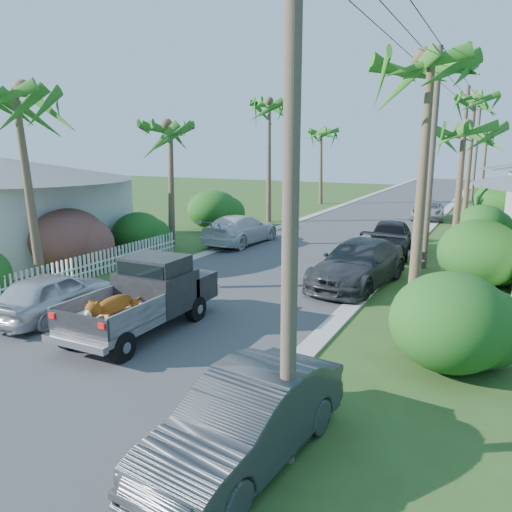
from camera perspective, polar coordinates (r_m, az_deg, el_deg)
The scene contains 32 objects.
ground at distance 13.31m, azimuth -15.97°, elevation -10.80°, with size 120.00×120.00×0.00m, color #31491B.
road at distance 35.30m, azimuth 12.42°, elevation 3.85°, with size 8.00×100.00×0.02m, color #38383A.
curb_left at distance 36.57m, azimuth 5.87°, elevation 4.40°, with size 0.60×100.00×0.06m, color #A5A39E.
curb_right at distance 34.52m, azimuth 19.36°, elevation 3.27°, with size 0.60×100.00×0.06m, color #A5A39E.
pickup_truck at distance 14.63m, azimuth -12.01°, elevation -4.24°, with size 1.98×5.12×2.06m.
parked_car_rn at distance 8.63m, azimuth -1.16°, elevation -18.30°, with size 1.57×4.49×1.48m, color #313336.
parked_car_rm at distance 19.07m, azimuth 11.59°, elevation -0.90°, with size 2.30×5.65×1.64m, color #303135.
parked_car_rf at distance 24.78m, azimuth 15.02°, elevation 2.00°, with size 1.93×4.80×1.64m, color black.
parked_car_rd at distance 37.70m, azimuth 19.02°, elevation 4.99°, with size 2.18×4.73×1.31m, color #A5A7AC.
parked_car_ln at distance 16.45m, azimuth -22.19°, elevation -4.13°, with size 1.68×4.17×1.42m, color silver.
parked_car_lf at distance 26.61m, azimuth -1.78°, elevation 3.03°, with size 2.17×5.33×1.55m, color silver.
palm_l_a at distance 18.96m, azimuth -25.45°, elevation 16.73°, with size 4.40×4.40×8.20m.
palm_l_b at distance 25.89m, azimuth -9.92°, elevation 14.53°, with size 4.40×4.40×7.40m.
palm_l_c at distance 34.21m, azimuth 1.52°, elevation 17.14°, with size 4.40×4.40×9.20m.
palm_l_d at distance 45.44m, azimuth 7.54°, elevation 14.04°, with size 4.40×4.40×7.70m.
palm_r_a at distance 15.21m, azimuth 19.34°, elevation 20.41°, with size 4.40×4.40×8.70m.
palm_r_b at distance 23.97m, azimuth 22.74°, elevation 13.47°, with size 4.40×4.40×7.20m.
palm_r_c at distance 35.08m, azimuth 23.77°, elevation 16.33°, with size 4.40×4.40×9.40m.
palm_r_d at distance 48.95m, azimuth 24.95°, elevation 13.25°, with size 4.40×4.40×8.00m.
shrub_l_b at distance 22.38m, azimuth -20.66°, elevation 1.78°, with size 3.00×3.30×2.60m, color #A61744.
shrub_l_c at distance 25.01m, azimuth -13.30°, elevation 2.61°, with size 2.40×2.64×2.00m, color #164F1A.
shrub_l_d at distance 31.77m, azimuth -4.91°, elevation 5.32°, with size 3.20×3.52×2.40m, color #164F1A.
shrub_r_a at distance 12.58m, azimuth 21.34°, elevation -6.98°, with size 2.80×3.08×2.30m, color #164F1A.
shrub_r_b at distance 20.28m, azimuth 24.15°, elevation 0.29°, with size 3.00×3.30×2.50m, color #164F1A.
shrub_r_c at distance 29.19m, azimuth 24.42°, elevation 3.31°, with size 2.60×2.86×2.10m, color #164F1A.
shrub_r_d at distance 39.08m, azimuth 25.87°, elevation 5.61°, with size 3.20×3.52×2.60m, color #164F1A.
picket_fence at distance 20.92m, azimuth -18.12°, elevation -0.98°, with size 0.10×11.00×1.00m, color white.
house_left at distance 26.87m, azimuth -26.85°, elevation 4.68°, with size 9.00×8.00×4.60m.
utility_pole_a at distance 7.48m, azimuth 4.02°, elevation 8.17°, with size 1.60×0.26×9.00m.
utility_pole_b at distance 22.08m, azimuth 19.42°, elevation 10.37°, with size 1.60×0.26×9.00m.
utility_pole_c at distance 37.00m, azimuth 22.53°, elevation 10.73°, with size 1.60×0.26×9.00m.
utility_pole_d at distance 51.97m, azimuth 23.85°, elevation 10.87°, with size 1.60×0.26×9.00m.
Camera 1 is at (8.46, -8.89, 5.16)m, focal length 35.00 mm.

